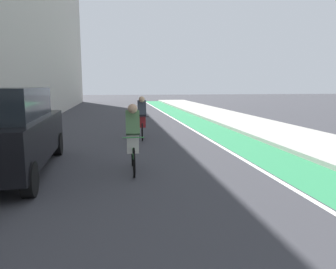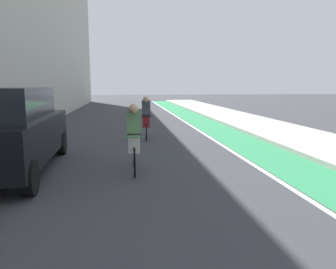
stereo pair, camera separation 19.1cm
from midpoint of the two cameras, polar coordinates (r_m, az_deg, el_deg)
ground_plane at (r=15.64m, az=-4.88°, el=1.33°), size 95.87×95.87×0.00m
bike_lane_paint at (r=18.11m, az=6.03°, el=2.35°), size 1.60×43.58×0.00m
lane_divider_stripe at (r=17.92m, az=3.23°, el=2.31°), size 0.12×43.58×0.00m
sidewalk_right at (r=18.81m, az=13.15°, el=2.62°), size 3.19×43.58×0.14m
parked_suv_black at (r=8.23m, az=-25.60°, el=0.78°), size 1.97×4.77×1.98m
cyclist_mid at (r=7.64m, az=-5.34°, el=-0.52°), size 0.48×1.72×1.62m
cyclist_trailing at (r=12.22m, az=-3.44°, el=3.03°), size 0.48×1.71×1.61m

